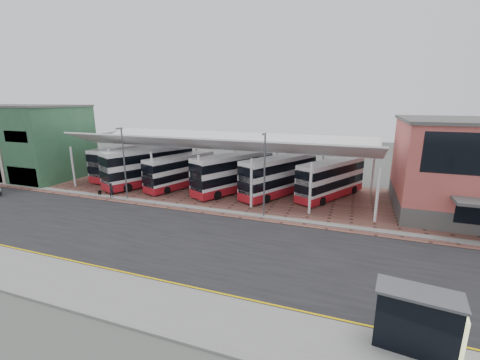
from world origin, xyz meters
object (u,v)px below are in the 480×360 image
Objects in this scene: bus_3 at (233,173)px; bus_4 at (279,176)px; pedestrian at (112,191)px; bus_0 at (124,161)px; bus_5 at (331,179)px; bus_2 at (180,171)px; bus_shelter at (425,319)px; bus_1 at (149,166)px.

bus_3 is 5.53m from bus_4.
bus_4 is at bearing -63.96° from pedestrian.
bus_0 is 10.94m from pedestrian.
bus_5 is 25.00m from pedestrian.
bus_5 reaches higher than bus_2.
bus_3 is 3.00× the size of bus_shelter.
bus_3 reaches higher than bus_0.
bus_3 is at bearing -144.09° from bus_5.
pedestrian is at bearing 161.17° from bus_shelter.
bus_2 is at bearing -145.75° from bus_5.
bus_4 is 19.27m from pedestrian.
bus_0 is 1.00× the size of bus_3.
bus_1 is 11.55m from bus_3.
bus_3 is at bearing -2.88° from bus_0.
bus_5 is at bearing 25.15° from bus_2.
bus_shelter is (28.62, -20.62, -0.58)m from bus_1.
bus_2 is at bearing -149.08° from bus_3.
bus_5 is at bearing 37.03° from bus_4.
bus_shelter reaches higher than pedestrian.
bus_0 is at bearing 153.10° from bus_shelter.
pedestrian is (-17.52, -7.90, -1.37)m from bus_4.
bus_4 is (17.03, 1.29, -0.18)m from bus_1.
bus_0 is 41.85m from bus_shelter.
bus_1 is 22.95m from bus_5.
bus_0 is 23.23m from bus_4.
bus_1 is 1.07× the size of bus_3.
bus_1 is 1.17× the size of bus_2.
bus_1 is 4.50m from bus_2.
bus_4 is at bearing -0.10° from bus_0.
bus_2 is 8.57m from pedestrian.
bus_4 reaches higher than bus_5.
bus_2 is 2.75× the size of bus_shelter.
bus_2 is 0.92× the size of bus_3.
bus_2 is (10.63, -2.35, -0.20)m from bus_0.
pedestrian is (-4.96, -6.90, -1.16)m from bus_2.
bus_5 is (18.35, 2.05, 0.07)m from bus_2.
bus_4 is 6.21× the size of pedestrian.
bus_2 is 7.07m from bus_3.
bus_3 is 1.01× the size of bus_4.
bus_4 is (12.56, 1.00, 0.21)m from bus_2.
bus_5 is (11.30, 1.60, -0.17)m from bus_3.
bus_3 is at bearing 135.54° from bus_shelter.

